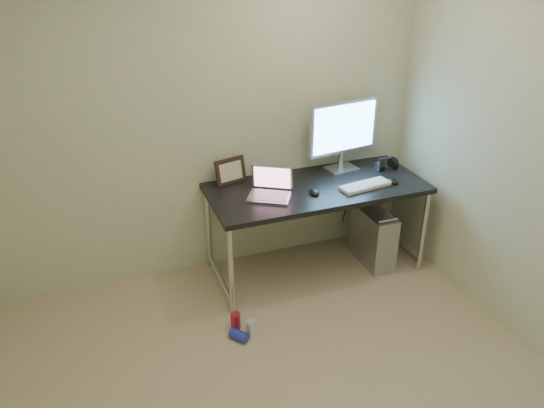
{
  "coord_description": "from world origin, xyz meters",
  "views": [
    {
      "loc": [
        -0.81,
        -1.95,
        2.48
      ],
      "look_at": [
        0.3,
        1.03,
        0.85
      ],
      "focal_mm": 35.0,
      "sensor_mm": 36.0,
      "label": 1
    }
  ],
  "objects": [
    {
      "name": "tower_computer",
      "position": [
        1.3,
        1.31,
        0.24
      ],
      "size": [
        0.2,
        0.45,
        0.5
      ],
      "rotation": [
        0.0,
        0.0,
        -0.01
      ],
      "color": "#A4A4A8",
      "rests_on": "ground"
    },
    {
      "name": "picture_frame",
      "position": [
        0.19,
        1.67,
        0.85
      ],
      "size": [
        0.26,
        0.13,
        0.2
      ],
      "primitive_type": "cube",
      "rotation": [
        -0.21,
        0.0,
        0.25
      ],
      "color": "black",
      "rests_on": "desk"
    },
    {
      "name": "can_blue",
      "position": [
        -0.04,
        0.76,
        0.04
      ],
      "size": [
        0.14,
        0.15,
        0.07
      ],
      "primitive_type": "cylinder",
      "rotation": [
        1.57,
        0.0,
        0.66
      ],
      "color": "#2532B3",
      "rests_on": "ground"
    },
    {
      "name": "desk",
      "position": [
        0.8,
        1.38,
        0.68
      ],
      "size": [
        1.68,
        0.73,
        0.75
      ],
      "color": "black",
      "rests_on": "ground"
    },
    {
      "name": "mouse_left",
      "position": [
        0.72,
        1.27,
        0.77
      ],
      "size": [
        0.09,
        0.12,
        0.04
      ],
      "primitive_type": "ellipsoid",
      "rotation": [
        0.0,
        0.0,
        -0.12
      ],
      "color": "black",
      "rests_on": "desk"
    },
    {
      "name": "keyboard",
      "position": [
        1.13,
        1.24,
        0.76
      ],
      "size": [
        0.42,
        0.19,
        0.02
      ],
      "primitive_type": "cube",
      "rotation": [
        0.0,
        0.0,
        0.14
      ],
      "color": "white",
      "rests_on": "desk"
    },
    {
      "name": "can_white",
      "position": [
        0.05,
        0.78,
        0.06
      ],
      "size": [
        0.08,
        0.08,
        0.12
      ],
      "primitive_type": "cylinder",
      "rotation": [
        0.0,
        0.0,
        0.28
      ],
      "color": "silver",
      "rests_on": "ground"
    },
    {
      "name": "can_red",
      "position": [
        -0.03,
        0.88,
        0.06
      ],
      "size": [
        0.08,
        0.08,
        0.13
      ],
      "primitive_type": "cylinder",
      "rotation": [
        0.0,
        0.0,
        0.26
      ],
      "color": "#AA1C37",
      "rests_on": "ground"
    },
    {
      "name": "wall_back",
      "position": [
        0.0,
        1.75,
        1.25
      ],
      "size": [
        3.5,
        0.02,
        2.5
      ],
      "primitive_type": "cube",
      "color": "beige",
      "rests_on": "ground"
    },
    {
      "name": "laptop",
      "position": [
        0.4,
        1.35,
        0.8
      ],
      "size": [
        0.39,
        0.37,
        0.21
      ],
      "rotation": [
        0.0,
        0.0,
        -0.54
      ],
      "color": "silver",
      "rests_on": "desk"
    },
    {
      "name": "webcam",
      "position": [
        0.39,
        1.67,
        0.84
      ],
      "size": [
        0.04,
        0.04,
        0.12
      ],
      "rotation": [
        0.0,
        0.0,
        -0.17
      ],
      "color": "silver",
      "rests_on": "desk"
    },
    {
      "name": "cable_a",
      "position": [
        1.25,
        1.7,
        0.4
      ],
      "size": [
        0.01,
        0.16,
        0.69
      ],
      "primitive_type": "cylinder",
      "rotation": [
        0.21,
        0.0,
        0.0
      ],
      "color": "black",
      "rests_on": "ground"
    },
    {
      "name": "mouse_right",
      "position": [
        1.38,
        1.24,
        0.77
      ],
      "size": [
        0.08,
        0.12,
        0.04
      ],
      "primitive_type": "ellipsoid",
      "rotation": [
        0.0,
        0.0,
        -0.06
      ],
      "color": "black",
      "rests_on": "desk"
    },
    {
      "name": "headphones",
      "position": [
        1.48,
        1.5,
        0.78
      ],
      "size": [
        0.18,
        0.11,
        0.12
      ],
      "rotation": [
        0.0,
        0.0,
        0.03
      ],
      "color": "black",
      "rests_on": "desk"
    },
    {
      "name": "monitor",
      "position": [
        1.12,
        1.61,
        1.09
      ],
      "size": [
        0.61,
        0.21,
        0.58
      ],
      "rotation": [
        0.0,
        0.0,
        0.13
      ],
      "color": "silver",
      "rests_on": "desk"
    },
    {
      "name": "cable_b",
      "position": [
        1.34,
        1.68,
        0.38
      ],
      "size": [
        0.02,
        0.11,
        0.71
      ],
      "primitive_type": "cylinder",
      "rotation": [
        0.14,
        0.0,
        0.09
      ],
      "color": "black",
      "rests_on": "ground"
    }
  ]
}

